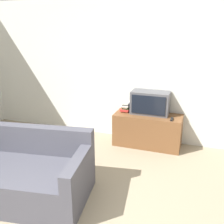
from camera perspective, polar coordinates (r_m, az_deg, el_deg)
name	(u,v)px	position (r m, az deg, el deg)	size (l,w,h in m)	color
wall_back	(126,71)	(4.98, 3.17, 8.80)	(9.00, 0.06, 2.60)	silver
tv_stand	(148,130)	(4.85, 7.74, -3.93)	(1.21, 0.50, 0.59)	brown
television	(150,103)	(4.76, 8.32, 2.01)	(0.68, 0.35, 0.41)	#4C4C51
couch	(24,175)	(3.65, -18.60, -12.94)	(1.79, 1.20, 0.83)	#474751
book_stack	(126,107)	(4.88, 3.04, 1.17)	(0.18, 0.22, 0.18)	gold
remote_on_stand	(172,119)	(4.56, 12.89, -1.55)	(0.05, 0.15, 0.02)	black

